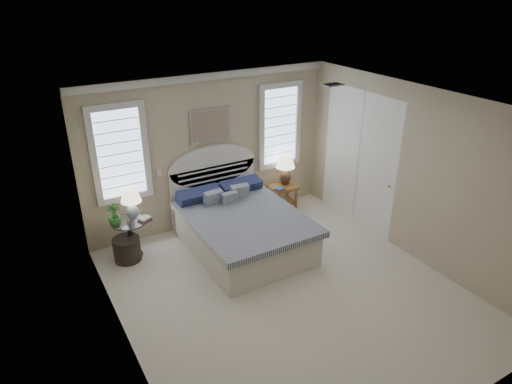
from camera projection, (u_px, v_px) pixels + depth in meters
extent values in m
cube|color=beige|center=(288.00, 292.00, 6.52)|extent=(4.50, 5.00, 0.01)
cube|color=white|center=(295.00, 106.00, 5.37)|extent=(4.50, 5.00, 0.01)
cube|color=tan|center=(211.00, 151.00, 7.90)|extent=(4.50, 0.02, 2.70)
cube|color=tan|center=(119.00, 255.00, 4.92)|extent=(0.02, 5.00, 2.70)
cube|color=tan|center=(414.00, 174.00, 6.97)|extent=(0.02, 5.00, 2.70)
cube|color=silver|center=(208.00, 76.00, 7.33)|extent=(4.50, 0.08, 0.12)
cube|color=#B2B2B2|center=(333.00, 85.00, 6.55)|extent=(0.30, 0.20, 0.02)
cube|color=silver|center=(159.00, 173.00, 7.55)|extent=(0.08, 0.01, 0.12)
cube|color=#C9E1FF|center=(120.00, 153.00, 7.08)|extent=(0.90, 0.06, 1.60)
cube|color=#C9E1FF|center=(279.00, 126.00, 8.42)|extent=(0.90, 0.06, 1.60)
cube|color=silver|center=(210.00, 125.00, 7.67)|extent=(0.74, 0.04, 0.58)
cube|color=white|center=(358.00, 159.00, 7.96)|extent=(0.02, 1.80, 2.40)
cube|color=silver|center=(244.00, 234.00, 7.44)|extent=(1.60, 2.10, 0.55)
cube|color=navy|center=(245.00, 219.00, 7.27)|extent=(1.72, 2.15, 0.10)
cube|color=silver|center=(214.00, 194.00, 8.20)|extent=(1.62, 0.08, 1.10)
cube|color=#1F284E|center=(199.00, 196.00, 7.72)|extent=(0.75, 0.31, 0.23)
cube|color=#1F284E|center=(241.00, 186.00, 8.08)|extent=(0.75, 0.31, 0.23)
cube|color=#374B7D|center=(213.00, 200.00, 7.62)|extent=(0.33, 0.20, 0.34)
cube|color=#374B7D|center=(239.00, 193.00, 7.84)|extent=(0.33, 0.20, 0.34)
cube|color=#374B7D|center=(229.00, 200.00, 7.66)|extent=(0.28, 0.14, 0.29)
cylinder|color=black|center=(133.00, 255.00, 7.37)|extent=(0.32, 0.32, 0.03)
cylinder|color=black|center=(131.00, 239.00, 7.25)|extent=(0.08, 0.08, 0.60)
cylinder|color=silver|center=(129.00, 222.00, 7.11)|extent=(0.56, 0.56, 0.02)
cube|color=#915B2F|center=(283.00, 187.00, 8.58)|extent=(0.50, 0.40, 0.06)
cube|color=#915B2F|center=(283.00, 202.00, 8.72)|extent=(0.44, 0.34, 0.03)
cube|color=#915B2F|center=(278.00, 205.00, 8.49)|extent=(0.04, 0.04, 0.47)
cube|color=#915B2F|center=(270.00, 199.00, 8.72)|extent=(0.04, 0.04, 0.47)
cube|color=#915B2F|center=(296.00, 201.00, 8.67)|extent=(0.04, 0.04, 0.47)
cube|color=#915B2F|center=(287.00, 195.00, 8.90)|extent=(0.04, 0.04, 0.47)
cylinder|color=black|center=(127.00, 249.00, 7.19)|extent=(0.49, 0.49, 0.39)
cylinder|color=silver|center=(133.00, 218.00, 7.19)|extent=(0.13, 0.13, 0.03)
ellipsoid|color=silver|center=(133.00, 212.00, 7.14)|extent=(0.24, 0.24, 0.24)
cylinder|color=gold|center=(132.00, 203.00, 7.08)|extent=(0.03, 0.03, 0.09)
cylinder|color=black|center=(285.00, 183.00, 8.65)|extent=(0.12, 0.12, 0.03)
ellipsoid|color=black|center=(285.00, 177.00, 8.60)|extent=(0.22, 0.22, 0.27)
cylinder|color=gold|center=(285.00, 169.00, 8.53)|extent=(0.03, 0.03, 0.10)
imported|color=#407B31|center=(114.00, 215.00, 6.91)|extent=(0.23, 0.23, 0.36)
cube|color=#A72936|center=(145.00, 221.00, 7.09)|extent=(0.22, 0.20, 0.02)
cube|color=#24506D|center=(145.00, 220.00, 7.08)|extent=(0.21, 0.18, 0.02)
cube|color=beige|center=(145.00, 218.00, 7.07)|extent=(0.20, 0.17, 0.02)
cube|color=#A72936|center=(280.00, 190.00, 8.38)|extent=(0.20, 0.16, 0.02)
cube|color=#24506D|center=(280.00, 189.00, 8.37)|extent=(0.19, 0.15, 0.02)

